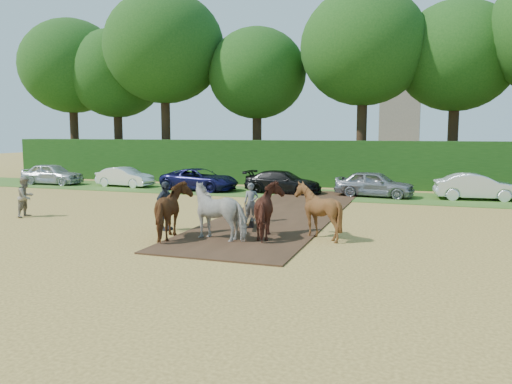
{
  "coord_description": "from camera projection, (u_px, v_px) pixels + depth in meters",
  "views": [
    {
      "loc": [
        7.19,
        -13.88,
        3.56
      ],
      "look_at": [
        1.48,
        3.06,
        1.4
      ],
      "focal_mm": 35.0,
      "sensor_mm": 36.0,
      "label": 1
    }
  ],
  "objects": [
    {
      "name": "spectator_near",
      "position": [
        26.0,
        197.0,
        20.93
      ],
      "size": [
        0.68,
        0.85,
        1.68
      ],
      "primitive_type": "imported",
      "rotation": [
        0.0,
        0.0,
        1.63
      ],
      "color": "tan",
      "rests_on": "ground"
    },
    {
      "name": "spectator_far",
      "position": [
        165.0,
        206.0,
        18.06
      ],
      "size": [
        0.63,
        1.11,
        1.79
      ],
      "primitive_type": "imported",
      "rotation": [
        0.0,
        0.0,
        1.38
      ],
      "color": "#2A2F38",
      "rests_on": "ground"
    },
    {
      "name": "parked_cars",
      "position": [
        303.0,
        182.0,
        28.46
      ],
      "size": [
        36.54,
        3.37,
        1.45
      ],
      "color": "silver",
      "rests_on": "ground"
    },
    {
      "name": "hedgerow",
      "position": [
        309.0,
        163.0,
        32.99
      ],
      "size": [
        46.0,
        1.6,
        3.0
      ],
      "primitive_type": "cube",
      "color": "#14380F",
      "rests_on": "ground"
    },
    {
      "name": "earth_strip",
      "position": [
        285.0,
        213.0,
        21.87
      ],
      "size": [
        4.5,
        17.0,
        0.05
      ],
      "primitive_type": "cube",
      "color": "#472D1C",
      "rests_on": "ground"
    },
    {
      "name": "treeline",
      "position": [
        297.0,
        56.0,
        35.63
      ],
      "size": [
        48.7,
        10.6,
        14.21
      ],
      "color": "#382616",
      "rests_on": "ground"
    },
    {
      "name": "church",
      "position": [
        402.0,
        53.0,
        64.6
      ],
      "size": [
        5.2,
        5.2,
        27.0
      ],
      "color": "slate",
      "rests_on": "ground"
    },
    {
      "name": "ground",
      "position": [
        181.0,
        245.0,
        15.77
      ],
      "size": [
        120.0,
        120.0,
        0.0
      ],
      "primitive_type": "plane",
      "color": "gold",
      "rests_on": "ground"
    },
    {
      "name": "plough_team",
      "position": [
        246.0,
        211.0,
        16.7
      ],
      "size": [
        6.27,
        5.19,
        1.87
      ],
      "color": "brown",
      "rests_on": "ground"
    },
    {
      "name": "grass_verge",
      "position": [
        292.0,
        193.0,
        28.94
      ],
      "size": [
        50.0,
        5.0,
        0.03
      ],
      "primitive_type": "cube",
      "color": "#38601E",
      "rests_on": "ground"
    }
  ]
}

